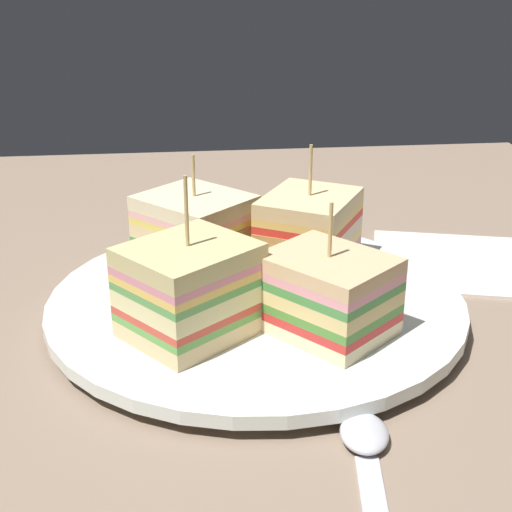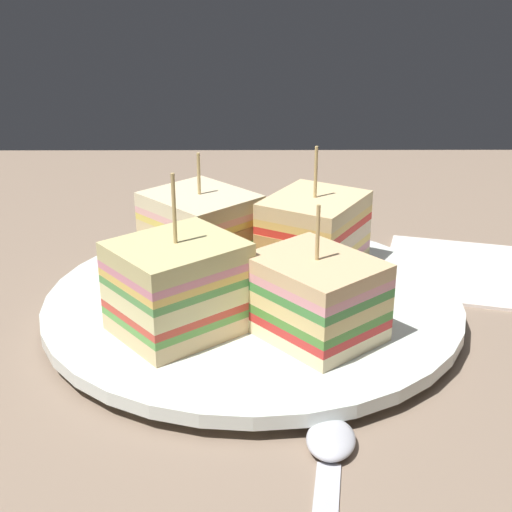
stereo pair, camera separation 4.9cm
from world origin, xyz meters
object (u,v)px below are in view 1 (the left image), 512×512
Objects in this scene: sandwich_wedge_2 at (308,231)px; chip_pile at (258,284)px; plate at (256,304)px; napkin at (452,261)px; sandwich_wedge_1 at (327,294)px; spoon at (368,460)px; sandwich_wedge_3 at (196,233)px; sandwich_wedge_0 at (190,290)px.

chip_pile is at bearing -12.03° from sandwich_wedge_2.
plate is 18.70cm from napkin.
sandwich_wedge_1 reaches higher than spoon.
sandwich_wedge_2 is at bearing 42.93° from sandwich_wedge_3.
napkin is (-2.59, 12.58, -4.13)cm from sandwich_wedge_2.
chip_pile reaches higher than napkin.
sandwich_wedge_3 reaches higher than chip_pile.
sandwich_wedge_0 is at bearing -47.60° from sandwich_wedge_3.
chip_pile is at bearing 7.38° from sandwich_wedge_0.
plate reaches higher than napkin.
sandwich_wedge_2 is at bearing -78.39° from napkin.
plate is at bearing 20.96° from spoon.
napkin is at bearing 52.07° from sandwich_wedge_3.
napkin is (-13.02, 13.30, -3.87)cm from sandwich_wedge_1.
sandwich_wedge_1 is (5.51, 3.81, 3.15)cm from plate.
sandwich_wedge_1 reaches higher than chip_pile.
sandwich_wedge_0 is 7.20cm from chip_pile.
chip_pile is (-0.14, 0.13, 1.45)cm from plate.
sandwich_wedge_0 is at bearing -12.58° from sandwich_wedge_2.
sandwich_wedge_2 reaches higher than chip_pile.
chip_pile is 0.51× the size of spoon.
sandwich_wedge_0 reaches higher than sandwich_wedge_2.
sandwich_wedge_0 reaches higher than napkin.
chip_pile is (-5.65, -3.68, -1.70)cm from sandwich_wedge_1.
sandwich_wedge_2 is at bearing 137.42° from plate.
sandwich_wedge_2 is 0.97× the size of sandwich_wedge_3.
sandwich_wedge_2 is at bearing 6.35° from spoon.
sandwich_wedge_3 is at bearing -5.38° from sandwich_wedge_1.
napkin is at bearing -20.34° from spoon.
sandwich_wedge_0 is 0.68× the size of spoon.
sandwich_wedge_0 is at bearing 43.36° from spoon.
chip_pile is at bearing 137.37° from plate.
sandwich_wedge_3 is 1.27× the size of chip_pile.
sandwich_wedge_0 is 0.81× the size of napkin.
sandwich_wedge_0 is 25.36cm from napkin.
plate is 7.51cm from sandwich_wedge_2.
sandwich_wedge_1 is at bearing 34.70° from plate.
sandwich_wedge_2 is 1.23× the size of chip_pile.
sandwich_wedge_1 reaches higher than plate.
plate is 3.74× the size of chip_pile.
sandwich_wedge_0 is 13.39cm from sandwich_wedge_2.
sandwich_wedge_0 is 10.32cm from sandwich_wedge_3.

